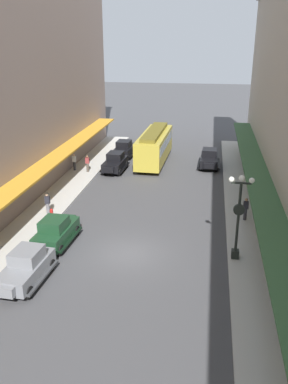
{
  "coord_description": "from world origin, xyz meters",
  "views": [
    {
      "loc": [
        4.54,
        -21.53,
        12.38
      ],
      "look_at": [
        0.0,
        6.0,
        1.8
      ],
      "focal_mm": 38.18,
      "sensor_mm": 36.0,
      "label": 1
    }
  ],
  "objects": [
    {
      "name": "sidewalk_left",
      "position": [
        -7.5,
        0.0,
        0.07
      ],
      "size": [
        3.0,
        60.0,
        0.15
      ],
      "primitive_type": "cube",
      "color": "#B7B5AD",
      "rests_on": "ground"
    },
    {
      "name": "parked_car_2",
      "position": [
        -4.54,
        16.01,
        0.94
      ],
      "size": [
        2.27,
        4.31,
        1.84
      ],
      "color": "black",
      "rests_on": "ground"
    },
    {
      "name": "fire_hydrant",
      "position": [
        -6.35,
        3.79,
        0.56
      ],
      "size": [
        0.24,
        0.24,
        0.82
      ],
      "color": "#B21E19",
      "rests_on": "sidewalk_left"
    },
    {
      "name": "lamp_post_with_clock",
      "position": [
        6.4,
        0.32,
        2.99
      ],
      "size": [
        1.42,
        0.44,
        5.16
      ],
      "color": "black",
      "rests_on": "sidewalk_right"
    },
    {
      "name": "parked_car_3",
      "position": [
        4.59,
        18.85,
        0.94
      ],
      "size": [
        2.19,
        4.28,
        1.84
      ],
      "color": "black",
      "rests_on": "ground"
    },
    {
      "name": "streetcar",
      "position": [
        -1.13,
        19.55,
        1.9
      ],
      "size": [
        2.75,
        9.66,
        3.46
      ],
      "color": "gold",
      "rests_on": "ground"
    },
    {
      "name": "parked_car_4",
      "position": [
        -4.71,
        21.31,
        0.94
      ],
      "size": [
        2.28,
        4.31,
        1.84
      ],
      "color": "black",
      "rests_on": "ground"
    },
    {
      "name": "parked_car_1",
      "position": [
        -4.75,
        0.51,
        0.94
      ],
      "size": [
        2.31,
        4.32,
        1.84
      ],
      "color": "#193D23",
      "rests_on": "ground"
    },
    {
      "name": "sidewalk_right",
      "position": [
        7.5,
        0.0,
        0.07
      ],
      "size": [
        3.0,
        60.0,
        0.15
      ],
      "primitive_type": "cube",
      "color": "#B7B5AD",
      "rests_on": "ground"
    },
    {
      "name": "parked_car_0",
      "position": [
        -4.77,
        -3.86,
        0.94
      ],
      "size": [
        2.31,
        4.32,
        1.84
      ],
      "color": "slate",
      "rests_on": "ground"
    },
    {
      "name": "pedestrian_0",
      "position": [
        7.33,
        5.96,
        0.99
      ],
      "size": [
        0.36,
        0.24,
        1.64
      ],
      "color": "#2D2D33",
      "rests_on": "sidewalk_right"
    },
    {
      "name": "pedestrian_2",
      "position": [
        -6.94,
        4.59,
        1.01
      ],
      "size": [
        0.36,
        0.28,
        1.67
      ],
      "color": "slate",
      "rests_on": "sidewalk_left"
    },
    {
      "name": "ground_plane",
      "position": [
        0.0,
        0.0,
        0.0
      ],
      "size": [
        200.0,
        200.0,
        0.0
      ],
      "primitive_type": "plane",
      "color": "#424244"
    },
    {
      "name": "pedestrian_3",
      "position": [
        -8.44,
        15.2,
        0.99
      ],
      "size": [
        0.36,
        0.24,
        1.64
      ],
      "color": "#2D2D33",
      "rests_on": "sidewalk_left"
    },
    {
      "name": "pedestrian_1",
      "position": [
        -7.02,
        14.92,
        0.99
      ],
      "size": [
        0.36,
        0.24,
        1.64
      ],
      "color": "#4C4238",
      "rests_on": "sidewalk_left"
    }
  ]
}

